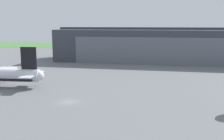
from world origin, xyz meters
TOP-DOWN VIEW (x-y plane):
  - ground_plane at (0.00, 0.00)m, footprint 440.00×440.00m
  - grass_field_strip at (0.00, 166.59)m, footprint 440.00×56.00m
  - maintenance_hangar at (20.18, 80.41)m, footprint 106.58×29.70m

SIDE VIEW (x-z plane):
  - ground_plane at x=0.00m, z-range 0.00..0.00m
  - grass_field_strip at x=0.00m, z-range 0.00..0.08m
  - maintenance_hangar at x=20.18m, z-range -0.46..17.54m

